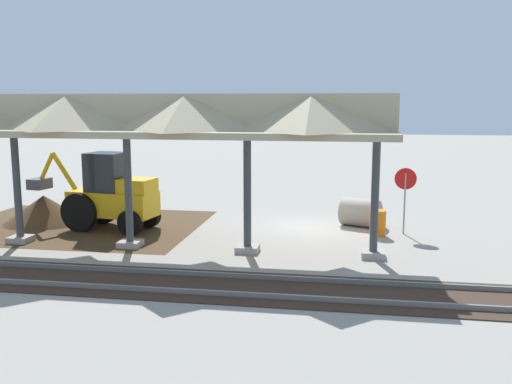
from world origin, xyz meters
name	(u,v)px	position (x,y,z in m)	size (l,w,h in m)	color
ground_plane	(309,228)	(0.00, 0.00, 0.00)	(120.00, 120.00, 0.00)	gray
dirt_work_zone	(79,225)	(8.65, 0.94, 0.00)	(9.13, 7.00, 0.01)	#4C3823
platform_canopy	(68,117)	(7.45, 3.63, 4.17)	(20.51, 3.20, 4.90)	#9E998E
rail_tracks	(288,289)	(0.00, 7.08, 0.03)	(60.00, 2.58, 0.15)	slate
stop_sign	(405,187)	(-3.39, 0.34, 1.70)	(0.76, 0.06, 2.36)	gray
backhoe	(109,195)	(7.23, 1.26, 1.27)	(5.20, 2.15, 2.82)	#EAB214
dirt_mound	(45,222)	(10.22, 0.61, 0.00)	(6.19, 6.19, 2.12)	#4C3823
concrete_pipe	(360,213)	(-1.89, -0.68, 0.52)	(1.68, 1.49, 1.04)	#9E9384
traffic_barrel	(378,223)	(-2.46, 0.75, 0.45)	(0.56, 0.56, 0.90)	orange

